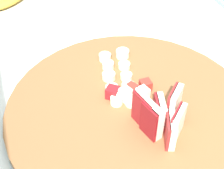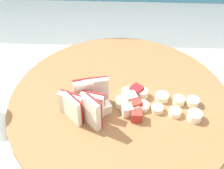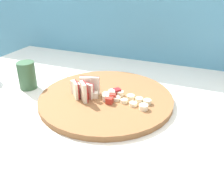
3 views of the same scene
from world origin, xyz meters
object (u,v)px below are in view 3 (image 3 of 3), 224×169
cutting_board (106,98)px  banana_slice_rows (127,99)px  apple_wedge_fan (84,88)px  small_jar (27,75)px  apple_dice_pile (106,96)px

cutting_board → banana_slice_rows: size_ratio=2.70×
apple_wedge_fan → small_jar: bearing=178.0°
cutting_board → small_jar: bearing=-176.2°
small_jar → banana_slice_rows: bearing=2.2°
apple_wedge_fan → small_jar: 0.24m
apple_wedge_fan → small_jar: small_jar is taller
cutting_board → apple_wedge_fan: (-0.07, -0.03, 0.04)m
apple_dice_pile → banana_slice_rows: 0.07m
apple_dice_pile → apple_wedge_fan: bearing=-170.0°
banana_slice_rows → small_jar: 0.39m
small_jar → apple_wedge_fan: bearing=-2.0°
cutting_board → apple_dice_pile: 0.03m
apple_dice_pile → small_jar: bearing=-179.1°
cutting_board → small_jar: (-0.31, -0.02, 0.04)m
apple_dice_pile → banana_slice_rows: size_ratio=0.68×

